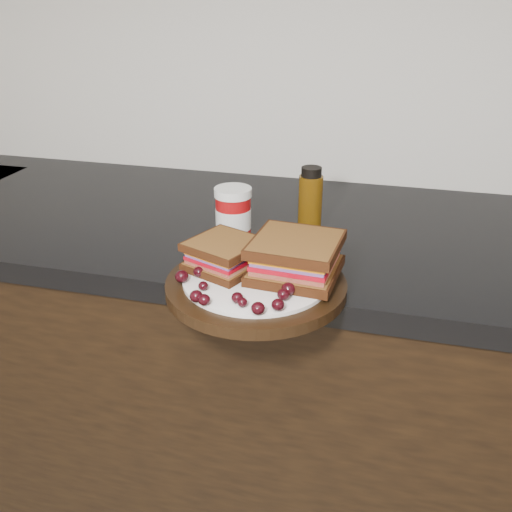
{
  "coord_description": "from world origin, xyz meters",
  "views": [
    {
      "loc": [
        0.15,
        0.66,
        1.33
      ],
      "look_at": [
        -0.05,
        1.41,
        0.96
      ],
      "focal_mm": 40.0,
      "sensor_mm": 36.0,
      "label": 1
    }
  ],
  "objects_px": {
    "sandwich_left": "(225,255)",
    "condiment_jar": "(233,214)",
    "oil_bottle": "(310,200)",
    "plate": "(256,286)"
  },
  "relations": [
    {
      "from": "oil_bottle",
      "to": "condiment_jar",
      "type": "bearing_deg",
      "value": -148.57
    },
    {
      "from": "condiment_jar",
      "to": "oil_bottle",
      "type": "bearing_deg",
      "value": 31.43
    },
    {
      "from": "oil_bottle",
      "to": "sandwich_left",
      "type": "bearing_deg",
      "value": -110.92
    },
    {
      "from": "plate",
      "to": "condiment_jar",
      "type": "height_order",
      "value": "condiment_jar"
    },
    {
      "from": "sandwich_left",
      "to": "oil_bottle",
      "type": "relative_size",
      "value": 0.81
    },
    {
      "from": "sandwich_left",
      "to": "condiment_jar",
      "type": "xyz_separation_m",
      "value": [
        -0.04,
        0.17,
        0.0
      ]
    },
    {
      "from": "sandwich_left",
      "to": "condiment_jar",
      "type": "distance_m",
      "value": 0.17
    },
    {
      "from": "sandwich_left",
      "to": "plate",
      "type": "bearing_deg",
      "value": 4.15
    },
    {
      "from": "sandwich_left",
      "to": "condiment_jar",
      "type": "height_order",
      "value": "condiment_jar"
    },
    {
      "from": "sandwich_left",
      "to": "condiment_jar",
      "type": "relative_size",
      "value": 1.01
    }
  ]
}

